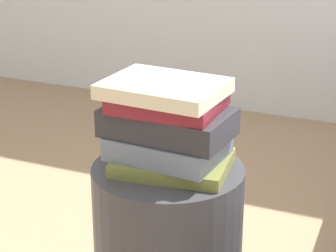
{
  "coord_description": "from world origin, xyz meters",
  "views": [
    {
      "loc": [
        0.54,
        -1.26,
        1.19
      ],
      "look_at": [
        0.0,
        0.0,
        0.66
      ],
      "focal_mm": 69.69,
      "sensor_mm": 36.0,
      "label": 1
    }
  ],
  "objects_px": {
    "book_olive": "(173,163)",
    "book_charcoal": "(166,122)",
    "book_cream": "(164,89)",
    "book_slate": "(169,145)",
    "book_maroon": "(167,102)"
  },
  "relations": [
    {
      "from": "book_charcoal",
      "to": "book_cream",
      "type": "distance_m",
      "value": 0.08
    },
    {
      "from": "book_slate",
      "to": "book_cream",
      "type": "xyz_separation_m",
      "value": [
        -0.01,
        -0.01,
        0.14
      ]
    },
    {
      "from": "book_olive",
      "to": "book_slate",
      "type": "height_order",
      "value": "book_slate"
    },
    {
      "from": "book_olive",
      "to": "book_maroon",
      "type": "relative_size",
      "value": 1.1
    },
    {
      "from": "book_charcoal",
      "to": "book_olive",
      "type": "bearing_deg",
      "value": 13.37
    },
    {
      "from": "book_maroon",
      "to": "book_olive",
      "type": "bearing_deg",
      "value": -4.87
    },
    {
      "from": "book_slate",
      "to": "book_maroon",
      "type": "bearing_deg",
      "value": -161.89
    },
    {
      "from": "book_olive",
      "to": "book_cream",
      "type": "height_order",
      "value": "book_cream"
    },
    {
      "from": "book_olive",
      "to": "book_charcoal",
      "type": "height_order",
      "value": "book_charcoal"
    },
    {
      "from": "book_maroon",
      "to": "book_cream",
      "type": "height_order",
      "value": "book_cream"
    },
    {
      "from": "book_charcoal",
      "to": "book_maroon",
      "type": "distance_m",
      "value": 0.05
    },
    {
      "from": "book_slate",
      "to": "book_charcoal",
      "type": "height_order",
      "value": "book_charcoal"
    },
    {
      "from": "book_olive",
      "to": "book_maroon",
      "type": "bearing_deg",
      "value": 168.52
    },
    {
      "from": "book_slate",
      "to": "book_charcoal",
      "type": "relative_size",
      "value": 0.88
    },
    {
      "from": "book_slate",
      "to": "book_charcoal",
      "type": "distance_m",
      "value": 0.06
    }
  ]
}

